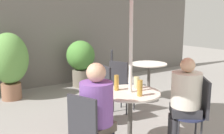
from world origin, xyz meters
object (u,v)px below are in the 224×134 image
object	(u,v)px
cafe_table_near	(130,107)
beer_glass_2	(140,88)
bistro_chair_0	(88,130)
bistro_chair_1	(197,109)
potted_plant_1	(81,59)
cafe_table_far	(149,73)
seated_person_0	(97,109)
beer_glass_1	(116,83)
bistro_chair_2	(99,89)
bistro_chair_4	(121,82)
bistro_chair_3	(108,67)
potted_plant_0	(9,61)
seated_person_1	(185,97)
beer_glass_0	(137,83)

from	to	relation	value
cafe_table_near	beer_glass_2	bearing A→B (deg)	-91.82
bistro_chair_0	bistro_chair_1	world-z (taller)	same
potted_plant_1	cafe_table_far	bearing A→B (deg)	-69.49
seated_person_0	cafe_table_near	bearing A→B (deg)	-90.00
bistro_chair_1	seated_person_0	size ratio (longest dim) A/B	0.76
bistro_chair_1	potted_plant_1	xyz separation A→B (m)	(0.27, 3.56, 0.10)
cafe_table_far	beer_glass_2	xyz separation A→B (m)	(-1.54, -1.54, 0.29)
cafe_table_far	beer_glass_1	distance (m)	2.04
bistro_chair_1	seated_person_0	bearing A→B (deg)	-63.40
bistro_chair_2	beer_glass_1	distance (m)	0.80
cafe_table_near	bistro_chair_4	distance (m)	1.26
bistro_chair_0	bistro_chair_2	xyz separation A→B (m)	(0.85, 1.18, 0.00)
bistro_chair_0	bistro_chair_3	xyz separation A→B (m)	(1.98, 2.66, 0.00)
bistro_chair_2	potted_plant_0	distance (m)	2.24
beer_glass_1	potted_plant_1	bearing A→B (deg)	70.97
bistro_chair_4	beer_glass_2	size ratio (longest dim) A/B	4.83
seated_person_1	bistro_chair_1	bearing A→B (deg)	90.00
cafe_table_far	potted_plant_0	size ratio (longest dim) A/B	0.55
cafe_table_far	potted_plant_1	world-z (taller)	potted_plant_1
seated_person_0	beer_glass_0	xyz separation A→B (m)	(0.78, 0.32, 0.10)
seated_person_1	beer_glass_2	distance (m)	0.58
bistro_chair_0	cafe_table_far	bearing A→B (deg)	-75.53
bistro_chair_4	beer_glass_0	xyz separation A→B (m)	(-0.48, -1.00, 0.27)
beer_glass_0	potted_plant_1	size ratio (longest dim) A/B	0.14
bistro_chair_2	bistro_chair_3	xyz separation A→B (m)	(1.13, 1.48, 0.00)
seated_person_1	beer_glass_0	distance (m)	0.62
cafe_table_near	potted_plant_0	bearing A→B (deg)	104.07
bistro_chair_3	beer_glass_2	size ratio (longest dim) A/B	4.83
beer_glass_2	seated_person_1	bearing A→B (deg)	-23.38
bistro_chair_2	beer_glass_0	bearing A→B (deg)	8.14
bistro_chair_2	potted_plant_1	bearing A→B (deg)	162.28
beer_glass_1	potted_plant_0	distance (m)	2.86
bistro_chair_1	seated_person_1	distance (m)	0.21
cafe_table_near	bistro_chair_1	world-z (taller)	bistro_chair_1
bistro_chair_3	seated_person_0	world-z (taller)	seated_person_0
beer_glass_0	seated_person_1	bearing A→B (deg)	-55.03
seated_person_1	beer_glass_1	size ratio (longest dim) A/B	6.08
seated_person_1	bistro_chair_3	bearing A→B (deg)	-155.63
cafe_table_far	beer_glass_0	distance (m)	1.89
bistro_chair_4	potted_plant_0	distance (m)	2.34
bistro_chair_3	bistro_chair_4	world-z (taller)	same
seated_person_1	beer_glass_2	bearing A→B (deg)	-74.67
bistro_chair_2	cafe_table_near	bearing A→B (deg)	-3.25
seated_person_0	beer_glass_0	distance (m)	0.85
bistro_chair_1	potted_plant_1	world-z (taller)	potted_plant_1
bistro_chair_3	beer_glass_0	world-z (taller)	bistro_chair_3
bistro_chair_0	potted_plant_0	xyz separation A→B (m)	(0.02, 3.24, 0.23)
bistro_chair_0	beer_glass_2	size ratio (longest dim) A/B	4.83
bistro_chair_3	cafe_table_far	bearing A→B (deg)	55.66
beer_glass_0	potted_plant_0	distance (m)	3.01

